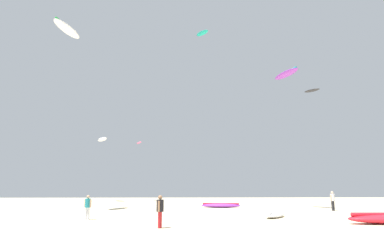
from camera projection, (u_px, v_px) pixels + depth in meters
ground_plane at (213, 238)px, 14.41m from camera, size 120.00×120.00×0.00m
person_foreground at (160, 209)px, 18.05m from camera, size 0.38×0.54×1.68m
person_midground at (333, 199)px, 31.51m from camera, size 0.52×0.40×1.76m
person_left at (88, 205)px, 22.78m from camera, size 0.50×0.36×1.58m
kite_grounded_mid at (275, 214)px, 24.35m from camera, size 2.63×3.60×0.45m
kite_grounded_far at (221, 205)px, 36.16m from camera, size 4.28×1.98×0.48m
kite_aloft_0 at (312, 91)px, 56.42m from camera, size 2.32×2.58×0.47m
kite_aloft_1 at (139, 143)px, 55.95m from camera, size 1.32×2.45×0.39m
kite_aloft_2 at (286, 74)px, 37.01m from camera, size 2.22×4.09×0.50m
kite_aloft_3 at (202, 33)px, 49.53m from camera, size 1.98×2.20×0.59m
kite_aloft_4 at (67, 29)px, 34.56m from camera, size 2.18×4.64×0.53m
kite_aloft_5 at (102, 139)px, 54.70m from camera, size 2.78×4.49×0.53m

